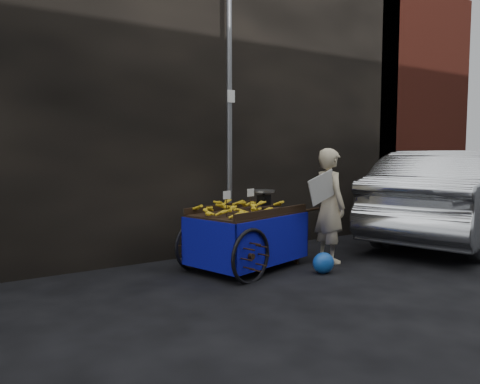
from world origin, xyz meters
TOP-DOWN VIEW (x-y plane):
  - ground at (0.00, 0.00)m, footprint 80.00×80.00m
  - building_wall at (0.39, 2.60)m, footprint 13.50×2.00m
  - street_pole at (0.30, 1.30)m, footprint 0.12×0.10m
  - banana_cart at (0.07, 0.55)m, footprint 2.23×1.41m
  - vendor at (1.32, 0.22)m, footprint 0.82×0.65m
  - plastic_bag at (0.80, -0.22)m, footprint 0.31×0.25m
  - parked_car at (4.36, 0.15)m, footprint 5.16×3.03m

SIDE VIEW (x-z plane):
  - ground at x=0.00m, z-range 0.00..0.00m
  - plastic_bag at x=0.80m, z-range 0.00..0.28m
  - banana_cart at x=0.07m, z-range 0.13..1.25m
  - parked_car at x=4.36m, z-range 0.00..1.61m
  - vendor at x=1.32m, z-range 0.00..1.64m
  - street_pole at x=0.30m, z-range 0.01..4.01m
  - building_wall at x=0.39m, z-range 0.00..5.00m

